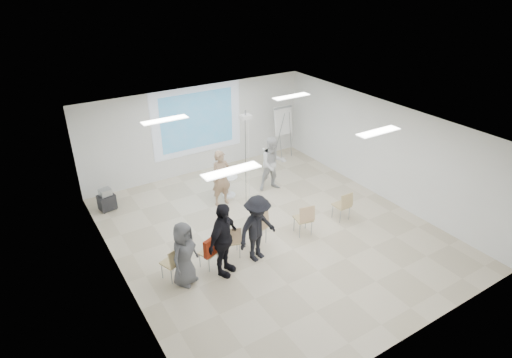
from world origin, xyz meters
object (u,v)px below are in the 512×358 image
chair_far_left (173,261)px  chair_right_inner (305,217)px  laptop (231,239)px  audience_mid (257,225)px  pedestal_table (229,185)px  av_cart (107,200)px  chair_left_mid (210,251)px  audience_left (223,235)px  player_left (221,175)px  chair_right_far (344,204)px  chair_center (258,225)px  audience_outer (184,251)px  chair_left_inner (232,239)px  flipchart_easel (283,121)px  player_right (273,161)px

chair_far_left → chair_right_inner: size_ratio=0.93×
chair_right_inner → laptop: 2.10m
chair_far_left → audience_mid: (2.04, -0.37, 0.48)m
pedestal_table → av_cart: pedestal_table is taller
chair_left_mid → audience_left: (0.18, -0.34, 0.60)m
player_left → chair_right_far: (2.47, -2.62, -0.46)m
chair_far_left → audience_left: size_ratio=0.40×
pedestal_table → chair_center: bearing=-102.8°
chair_far_left → chair_left_mid: 0.91m
player_left → chair_left_mid: (-1.66, -2.54, -0.51)m
player_left → audience_outer: size_ratio=1.11×
chair_right_inner → av_cart: (-4.13, 4.13, -0.23)m
av_cart → pedestal_table: bearing=-29.1°
chair_right_far → audience_left: 3.99m
chair_left_inner → laptop: (0.02, 0.09, -0.05)m
chair_far_left → chair_right_far: (5.03, -0.16, 0.02)m
pedestal_table → audience_left: size_ratio=0.33×
chair_right_inner → audience_left: size_ratio=0.43×
chair_right_inner → audience_left: (-2.56, -0.26, 0.52)m
pedestal_table → audience_mid: size_ratio=0.36×
chair_left_mid → av_cart: 4.28m
chair_left_mid → av_cart: size_ratio=1.16×
chair_right_inner → audience_mid: (-1.61, -0.20, 0.44)m
chair_left_inner → flipchart_easel: flipchart_easel is taller
chair_center → player_right: bearing=34.6°
player_right → chair_left_mid: 4.34m
chair_right_inner → flipchart_easel: 5.09m
chair_far_left → chair_left_inner: 1.53m
chair_far_left → chair_right_far: chair_right_far is taller
chair_left_inner → audience_left: bearing=-119.7°
chair_right_inner → chair_left_mid: bearing=-170.8°
flipchart_easel → chair_left_inner: bearing=-136.0°
chair_left_inner → chair_right_inner: bearing=12.9°
flipchart_easel → av_cart: (-6.51, -0.28, -1.15)m
pedestal_table → chair_far_left: (-2.97, -2.79, 0.12)m
chair_left_mid → audience_outer: bearing=171.5°
player_right → laptop: bearing=-126.2°
chair_center → laptop: size_ratio=3.04×
pedestal_table → player_left: 0.79m
pedestal_table → chair_right_inner: size_ratio=0.77×
audience_mid → av_cart: (-2.52, 4.33, -0.67)m
chair_far_left → laptop: 1.56m
player_right → chair_left_mid: player_right is taller
audience_left → audience_mid: size_ratio=1.08×
audience_mid → player_right: bearing=37.8°
player_right → audience_outer: player_right is taller
chair_center → chair_right_inner: chair_center is taller
chair_left_mid → flipchart_easel: bearing=18.6°
pedestal_table → player_left: (-0.41, -0.33, 0.59)m
laptop → audience_mid: size_ratio=0.17×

